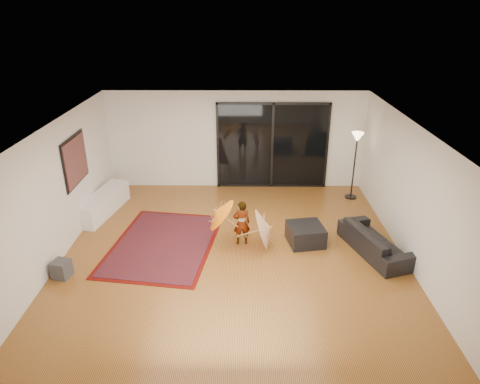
{
  "coord_description": "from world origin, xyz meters",
  "views": [
    {
      "loc": [
        0.2,
        -7.77,
        4.8
      ],
      "look_at": [
        0.13,
        0.57,
        1.1
      ],
      "focal_mm": 32.0,
      "sensor_mm": 36.0,
      "label": 1
    }
  ],
  "objects_px": {
    "sofa": "(375,241)",
    "child": "(242,223)",
    "media_console": "(104,203)",
    "ottoman": "(305,234)"
  },
  "relations": [
    {
      "from": "ottoman",
      "to": "media_console",
      "type": "bearing_deg",
      "value": 163.61
    },
    {
      "from": "media_console",
      "to": "ottoman",
      "type": "height_order",
      "value": "media_console"
    },
    {
      "from": "media_console",
      "to": "sofa",
      "type": "height_order",
      "value": "sofa"
    },
    {
      "from": "ottoman",
      "to": "child",
      "type": "height_order",
      "value": "child"
    },
    {
      "from": "sofa",
      "to": "ottoman",
      "type": "distance_m",
      "value": 1.45
    },
    {
      "from": "sofa",
      "to": "child",
      "type": "height_order",
      "value": "child"
    },
    {
      "from": "sofa",
      "to": "child",
      "type": "xyz_separation_m",
      "value": [
        -2.78,
        0.34,
        0.23
      ]
    },
    {
      "from": "media_console",
      "to": "sofa",
      "type": "xyz_separation_m",
      "value": [
        6.2,
        -1.79,
        0.01
      ]
    },
    {
      "from": "sofa",
      "to": "ottoman",
      "type": "bearing_deg",
      "value": 56.44
    },
    {
      "from": "sofa",
      "to": "child",
      "type": "bearing_deg",
      "value": 64.78
    }
  ]
}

